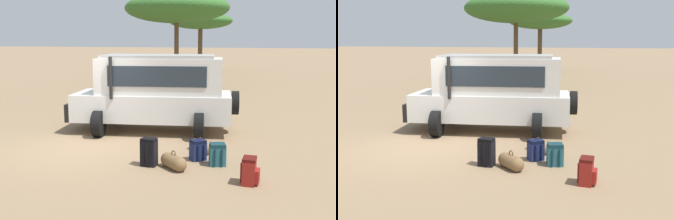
{
  "view_description": "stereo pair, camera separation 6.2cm",
  "coord_description": "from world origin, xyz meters",
  "views": [
    {
      "loc": [
        6.05,
        -8.79,
        2.86
      ],
      "look_at": [
        2.05,
        1.02,
        1.0
      ],
      "focal_mm": 42.0,
      "sensor_mm": 36.0,
      "label": 1
    },
    {
      "loc": [
        6.11,
        -8.76,
        2.86
      ],
      "look_at": [
        2.05,
        1.02,
        1.0
      ],
      "focal_mm": 42.0,
      "sensor_mm": 36.0,
      "label": 2
    }
  ],
  "objects": [
    {
      "name": "ground_plane",
      "position": [
        0.0,
        0.0,
        0.0
      ],
      "size": [
        320.0,
        320.0,
        0.0
      ],
      "primitive_type": "plane",
      "color": "#8C7051"
    },
    {
      "name": "backpack_near_rear_wheel",
      "position": [
        3.78,
        -0.18,
        0.26
      ],
      "size": [
        0.46,
        0.48,
        0.52
      ],
      "color": "#235B6B",
      "rests_on": "ground_plane"
    },
    {
      "name": "duffel_bag_soft_canvas",
      "position": [
        3.07,
        0.75,
        0.15
      ],
      "size": [
        0.7,
        0.69,
        0.4
      ],
      "color": "brown",
      "rests_on": "ground_plane"
    },
    {
      "name": "backpack_outermost",
      "position": [
        4.71,
        -1.13,
        0.27
      ],
      "size": [
        0.39,
        0.41,
        0.56
      ],
      "color": "maroon",
      "rests_on": "ground_plane"
    },
    {
      "name": "backpack_cluster_center",
      "position": [
        2.32,
        -0.81,
        0.32
      ],
      "size": [
        0.36,
        0.37,
        0.66
      ],
      "color": "black",
      "rests_on": "ground_plane"
    },
    {
      "name": "acacia_tree_far_left",
      "position": [
        -5.45,
        27.51,
        4.71
      ],
      "size": [
        6.05,
        5.9,
        5.52
      ],
      "color": "brown",
      "rests_on": "ground_plane"
    },
    {
      "name": "duffel_bag_low_black_case",
      "position": [
        2.93,
        -0.82,
        0.17
      ],
      "size": [
        0.73,
        0.6,
        0.43
      ],
      "color": "brown",
      "rests_on": "ground_plane"
    },
    {
      "name": "safari_vehicle",
      "position": [
        1.03,
        2.52,
        1.29
      ],
      "size": [
        5.47,
        3.51,
        2.44
      ],
      "color": "silver",
      "rests_on": "ground_plane"
    },
    {
      "name": "acacia_tree_left_mid",
      "position": [
        -3.01,
        14.82,
        4.89
      ],
      "size": [
        6.67,
        5.92,
        5.83
      ],
      "color": "brown",
      "rests_on": "ground_plane"
    },
    {
      "name": "backpack_beside_front_wheel",
      "position": [
        3.23,
        0.04,
        0.25
      ],
      "size": [
        0.46,
        0.46,
        0.51
      ],
      "color": "navy",
      "rests_on": "ground_plane"
    }
  ]
}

